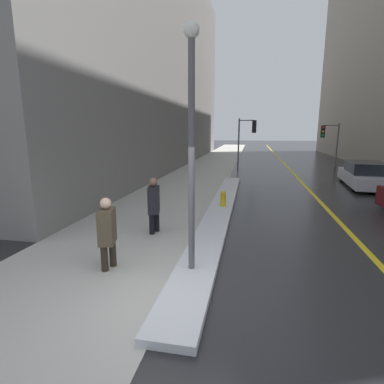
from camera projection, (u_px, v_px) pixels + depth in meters
ground_plane at (169, 304)px, 4.91m from camera, size 160.00×160.00×0.00m
sidewalk_slab at (201, 173)px, 19.70m from camera, size 4.00×80.00×0.01m
road_centre_stripe at (296, 176)px, 18.56m from camera, size 0.16×80.00×0.00m
snow_bank_curb at (220, 210)px, 10.43m from camera, size 0.82×13.76×0.14m
building_facade_left at (149, 55)px, 23.69m from camera, size 6.00×36.00×17.32m
lamp_post at (191, 132)px, 5.37m from camera, size 0.28×0.28×4.59m
traffic_light_near at (248, 132)px, 21.99m from camera, size 1.31×0.33×3.64m
traffic_light_far at (328, 136)px, 22.72m from camera, size 1.31×0.32×3.29m
pedestrian_nearside at (107, 230)px, 5.99m from camera, size 0.39×0.54×1.50m
pedestrian_in_glasses at (154, 203)px, 8.15m from camera, size 0.41×0.74×1.55m
parked_car_silver at (365, 175)px, 14.94m from camera, size 2.11×4.73×1.25m
fire_hydrant at (223, 200)px, 10.64m from camera, size 0.20×0.20×0.70m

